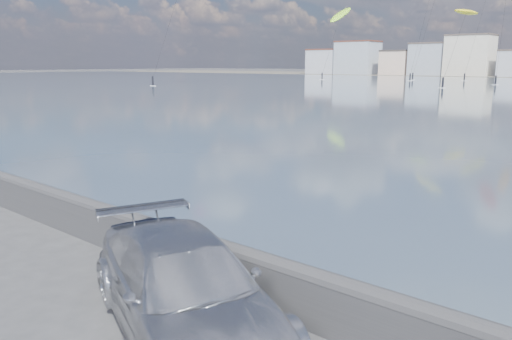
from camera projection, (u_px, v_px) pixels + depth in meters
The scene contains 5 objects.
ground at pixel (62, 325), 8.55m from camera, with size 700.00×700.00×0.00m, color #333335.
seawall at pixel (180, 249), 10.45m from camera, with size 400.00×0.36×1.08m.
car_silver at pixel (185, 288), 8.16m from camera, with size 2.23×5.49×1.59m, color silver.
kitesurfer_7 at pixel (340, 16), 142.79m from camera, with size 4.39×13.81×21.00m.
kitesurfer_15 at pixel (466, 13), 97.82m from camera, with size 3.69×16.97×14.83m.
Camera 1 is at (7.57, -3.84, 4.39)m, focal length 35.00 mm.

